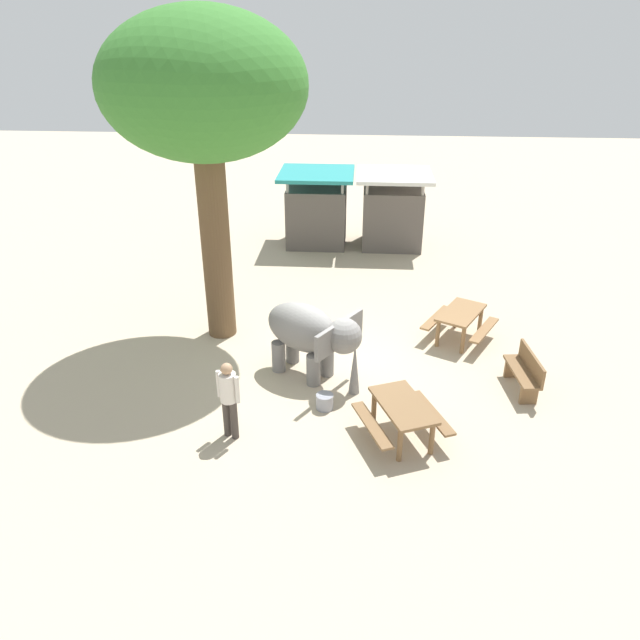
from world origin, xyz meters
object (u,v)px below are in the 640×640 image
object	(u,v)px
elephant	(311,333)
person_handler	(229,395)
picnic_table_near	(460,318)
market_stall_white	(392,213)
wooden_bench	(525,371)
picnic_table_far	(403,412)
feed_bucket	(325,401)
market_stall_teal	(317,212)
shade_tree_main	(204,92)

from	to	relation	value
elephant	person_handler	distance (m)	2.67
picnic_table_near	market_stall_white	distance (m)	7.04
picnic_table_near	wooden_bench	bearing A→B (deg)	-125.28
market_stall_white	picnic_table_far	bearing A→B (deg)	-90.88
market_stall_white	elephant	bearing A→B (deg)	-103.15
market_stall_white	picnic_table_near	bearing A→B (deg)	-78.07
picnic_table_far	feed_bucket	bearing A→B (deg)	37.51
feed_bucket	picnic_table_far	bearing A→B (deg)	-30.12
picnic_table_near	picnic_table_far	distance (m)	4.38
person_handler	market_stall_teal	bearing A→B (deg)	21.02
shade_tree_main	wooden_bench	world-z (taller)	shade_tree_main
shade_tree_main	market_stall_teal	xyz separation A→B (m)	(1.89, 6.91, -4.65)
feed_bucket	wooden_bench	bearing A→B (deg)	13.14
shade_tree_main	market_stall_white	world-z (taller)	shade_tree_main
elephant	person_handler	bearing A→B (deg)	-88.11
feed_bucket	elephant	bearing A→B (deg)	106.63
market_stall_white	shade_tree_main	bearing A→B (deg)	-123.04
elephant	picnic_table_far	size ratio (longest dim) A/B	1.19
wooden_bench	picnic_table_near	bearing A→B (deg)	20.20
elephant	market_stall_white	distance (m)	9.05
shade_tree_main	feed_bucket	bearing A→B (deg)	-48.33
person_handler	shade_tree_main	bearing A→B (deg)	39.55
market_stall_teal	elephant	bearing A→B (deg)	-86.50
wooden_bench	picnic_table_far	bearing A→B (deg)	118.63
person_handler	market_stall_teal	world-z (taller)	market_stall_teal
picnic_table_far	elephant	bearing A→B (deg)	19.34
market_stall_teal	feed_bucket	world-z (taller)	market_stall_teal
elephant	picnic_table_near	bearing A→B (deg)	61.54
market_stall_teal	feed_bucket	xyz separation A→B (m)	(0.91, -10.06, -0.98)
picnic_table_far	feed_bucket	distance (m)	1.81
picnic_table_near	market_stall_teal	xyz separation A→B (m)	(-4.05, 6.87, 0.55)
elephant	picnic_table_far	xyz separation A→B (m)	(1.89, -2.12, -0.49)
elephant	market_stall_teal	bearing A→B (deg)	126.01
market_stall_white	feed_bucket	world-z (taller)	market_stall_white
elephant	picnic_table_far	world-z (taller)	elephant
elephant	shade_tree_main	distance (m)	5.64
wooden_bench	feed_bucket	world-z (taller)	wooden_bench
picnic_table_near	market_stall_white	xyz separation A→B (m)	(-1.45, 6.87, 0.55)
shade_tree_main	wooden_bench	size ratio (longest dim) A/B	5.24
elephant	wooden_bench	bearing A→B (deg)	29.33
shade_tree_main	picnic_table_far	world-z (taller)	shade_tree_main
picnic_table_near	feed_bucket	world-z (taller)	picnic_table_near
picnic_table_far	feed_bucket	xyz separation A→B (m)	(-1.52, 0.88, -0.43)
wooden_bench	feed_bucket	size ratio (longest dim) A/B	3.98
person_handler	wooden_bench	world-z (taller)	person_handler
person_handler	feed_bucket	bearing A→B (deg)	-33.35
shade_tree_main	feed_bucket	distance (m)	7.04
market_stall_white	market_stall_teal	bearing A→B (deg)	180.00
picnic_table_near	feed_bucket	xyz separation A→B (m)	(-3.14, -3.19, -0.43)
picnic_table_far	feed_bucket	world-z (taller)	picnic_table_far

